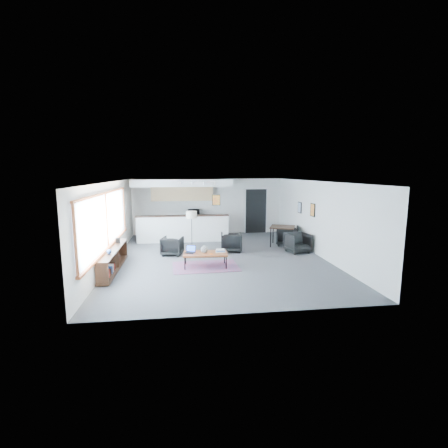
{
  "coord_description": "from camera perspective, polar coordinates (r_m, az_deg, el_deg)",
  "views": [
    {
      "loc": [
        -1.25,
        -10.75,
        2.91
      ],
      "look_at": [
        0.22,
        0.4,
        1.1
      ],
      "focal_mm": 26.0,
      "sensor_mm": 36.0,
      "label": 1
    }
  ],
  "objects": [
    {
      "name": "kitchenette",
      "position": [
        14.54,
        -7.31,
        3.01
      ],
      "size": [
        4.2,
        1.96,
        2.6
      ],
      "color": "white",
      "rests_on": "floor"
    },
    {
      "name": "window",
      "position": [
        10.2,
        -19.99,
        0.38
      ],
      "size": [
        0.1,
        5.95,
        1.66
      ],
      "color": "#8CBFFF",
      "rests_on": "room"
    },
    {
      "name": "wall_art_lower",
      "position": [
        12.18,
        15.32,
        2.4
      ],
      "size": [
        0.03,
        0.38,
        0.48
      ],
      "color": "black",
      "rests_on": "room"
    },
    {
      "name": "coffee_table",
      "position": [
        10.08,
        -3.31,
        -5.26
      ],
      "size": [
        1.38,
        0.79,
        0.44
      ],
      "rotation": [
        0.0,
        0.0,
        -0.05
      ],
      "color": "brown",
      "rests_on": "floor"
    },
    {
      "name": "dining_chair_near",
      "position": [
        12.15,
        12.83,
        -3.33
      ],
      "size": [
        0.76,
        0.73,
        0.67
      ],
      "primitive_type": "imported",
      "rotation": [
        0.0,
        0.0,
        0.21
      ],
      "color": "black",
      "rests_on": "floor"
    },
    {
      "name": "kilim_rug",
      "position": [
        10.19,
        -3.28,
        -7.45
      ],
      "size": [
        2.07,
        1.46,
        0.01
      ],
      "rotation": [
        0.0,
        0.0,
        0.04
      ],
      "color": "#673855",
      "rests_on": "floor"
    },
    {
      "name": "armchair_right",
      "position": [
        11.97,
        1.29,
        -3.06
      ],
      "size": [
        0.82,
        0.78,
        0.77
      ],
      "primitive_type": "imported",
      "rotation": [
        0.0,
        0.0,
        3.03
      ],
      "color": "black",
      "rests_on": "floor"
    },
    {
      "name": "console",
      "position": [
        10.24,
        -18.92,
        -5.99
      ],
      "size": [
        0.35,
        3.0,
        0.8
      ],
      "color": "black",
      "rests_on": "floor"
    },
    {
      "name": "dining_chair_far",
      "position": [
        13.25,
        11.07,
        -2.1
      ],
      "size": [
        0.9,
        0.87,
        0.73
      ],
      "primitive_type": "imported",
      "rotation": [
        0.0,
        0.0,
        2.8
      ],
      "color": "black",
      "rests_on": "floor"
    },
    {
      "name": "track_light",
      "position": [
        12.97,
        -4.66,
        7.41
      ],
      "size": [
        1.6,
        0.07,
        0.15
      ],
      "color": "silver",
      "rests_on": "room"
    },
    {
      "name": "book_stack",
      "position": [
        10.14,
        -0.62,
        -4.72
      ],
      "size": [
        0.32,
        0.26,
        0.09
      ],
      "rotation": [
        0.0,
        0.0,
        -0.07
      ],
      "color": "silver",
      "rests_on": "coffee_table"
    },
    {
      "name": "ceramic_pot",
      "position": [
        10.04,
        -3.5,
        -4.45
      ],
      "size": [
        0.23,
        0.23,
        0.23
      ],
      "rotation": [
        0.0,
        0.0,
        0.1
      ],
      "color": "gray",
      "rests_on": "coffee_table"
    },
    {
      "name": "armchair_left",
      "position": [
        11.63,
        -9.08,
        -3.68
      ],
      "size": [
        0.83,
        0.8,
        0.71
      ],
      "primitive_type": "imported",
      "rotation": [
        0.0,
        0.0,
        2.89
      ],
      "color": "black",
      "rests_on": "floor"
    },
    {
      "name": "doorway",
      "position": [
        15.69,
        5.6,
        2.37
      ],
      "size": [
        1.1,
        0.12,
        2.15
      ],
      "color": "black",
      "rests_on": "room"
    },
    {
      "name": "wall_art_upper",
      "position": [
        13.39,
        13.16,
        2.85
      ],
      "size": [
        0.03,
        0.34,
        0.44
      ],
      "color": "black",
      "rests_on": "room"
    },
    {
      "name": "floor_lamp",
      "position": [
        12.37,
        -5.74,
        1.39
      ],
      "size": [
        0.53,
        0.53,
        1.44
      ],
      "rotation": [
        0.0,
        0.0,
        -0.35
      ],
      "color": "black",
      "rests_on": "floor"
    },
    {
      "name": "dining_table",
      "position": [
        13.05,
        10.24,
        -0.71
      ],
      "size": [
        1.21,
        1.21,
        0.78
      ],
      "rotation": [
        0.0,
        0.0,
        -0.4
      ],
      "color": "black",
      "rests_on": "floor"
    },
    {
      "name": "coaster",
      "position": [
        9.9,
        -2.28,
        -5.31
      ],
      "size": [
        0.12,
        0.12,
        0.01
      ],
      "rotation": [
        0.0,
        0.0,
        0.35
      ],
      "color": "#E5590C",
      "rests_on": "coffee_table"
    },
    {
      "name": "laptop",
      "position": [
        10.14,
        -5.92,
        -4.65
      ],
      "size": [
        0.37,
        0.34,
        0.21
      ],
      "rotation": [
        0.0,
        0.0,
        -0.39
      ],
      "color": "black",
      "rests_on": "coffee_table"
    },
    {
      "name": "room",
      "position": [
        10.94,
        -0.89,
        0.67
      ],
      "size": [
        7.02,
        9.02,
        2.62
      ],
      "color": "#48484A",
      "rests_on": "ground"
    },
    {
      "name": "microwave",
      "position": [
        15.02,
        -5.38,
        2.18
      ],
      "size": [
        0.53,
        0.33,
        0.34
      ],
      "primitive_type": "imported",
      "rotation": [
        0.0,
        0.0,
        0.09
      ],
      "color": "black",
      "rests_on": "kitchenette"
    }
  ]
}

